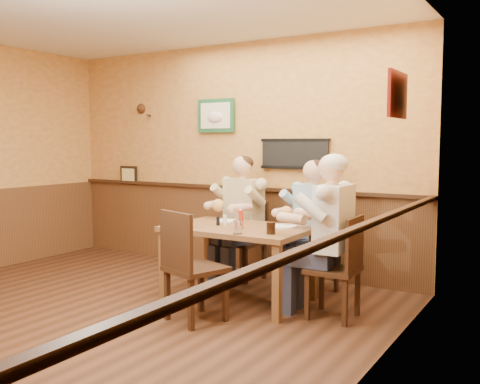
{
  "coord_description": "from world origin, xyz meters",
  "views": [
    {
      "loc": [
        3.61,
        -3.17,
        1.58
      ],
      "look_at": [
        0.9,
        1.25,
        1.1
      ],
      "focal_mm": 40.0,
      "sensor_mm": 36.0,
      "label": 1
    }
  ],
  "objects_px": {
    "water_glass_left": "(189,221)",
    "pepper_shaker": "(218,221)",
    "dining_table": "(238,236)",
    "chair_right_end": "(333,267)",
    "diner_tan_shirt": "(244,224)",
    "salt_shaker": "(225,220)",
    "chair_back_left": "(244,241)",
    "chair_back_right": "(314,251)",
    "cola_tumbler": "(271,228)",
    "diner_blue_polo": "(315,233)",
    "hot_sauce_bottle": "(241,218)",
    "chair_near_side": "(196,266)",
    "water_glass_mid": "(237,227)",
    "diner_white_elder": "(334,245)"
  },
  "relations": [
    {
      "from": "diner_tan_shirt",
      "to": "water_glass_mid",
      "type": "relative_size",
      "value": 10.24
    },
    {
      "from": "chair_back_left",
      "to": "cola_tumbler",
      "type": "height_order",
      "value": "chair_back_left"
    },
    {
      "from": "chair_back_right",
      "to": "diner_white_elder",
      "type": "distance_m",
      "value": 0.88
    },
    {
      "from": "chair_near_side",
      "to": "cola_tumbler",
      "type": "distance_m",
      "value": 0.76
    },
    {
      "from": "chair_near_side",
      "to": "diner_white_elder",
      "type": "xyz_separation_m",
      "value": [
        1.0,
        0.71,
        0.17
      ]
    },
    {
      "from": "diner_tan_shirt",
      "to": "pepper_shaker",
      "type": "height_order",
      "value": "diner_tan_shirt"
    },
    {
      "from": "chair_back_right",
      "to": "pepper_shaker",
      "type": "bearing_deg",
      "value": -116.99
    },
    {
      "from": "hot_sauce_bottle",
      "to": "chair_back_left",
      "type": "bearing_deg",
      "value": 119.49
    },
    {
      "from": "diner_blue_polo",
      "to": "hot_sauce_bottle",
      "type": "distance_m",
      "value": 0.92
    },
    {
      "from": "chair_back_left",
      "to": "hot_sauce_bottle",
      "type": "distance_m",
      "value": 1.06
    },
    {
      "from": "chair_back_left",
      "to": "diner_white_elder",
      "type": "xyz_separation_m",
      "value": [
        1.4,
        -0.76,
        0.21
      ]
    },
    {
      "from": "water_glass_mid",
      "to": "salt_shaker",
      "type": "height_order",
      "value": "water_glass_mid"
    },
    {
      "from": "chair_near_side",
      "to": "water_glass_mid",
      "type": "relative_size",
      "value": 7.9
    },
    {
      "from": "dining_table",
      "to": "pepper_shaker",
      "type": "distance_m",
      "value": 0.26
    },
    {
      "from": "hot_sauce_bottle",
      "to": "pepper_shaker",
      "type": "distance_m",
      "value": 0.31
    },
    {
      "from": "dining_table",
      "to": "chair_right_end",
      "type": "relative_size",
      "value": 1.5
    },
    {
      "from": "dining_table",
      "to": "water_glass_left",
      "type": "bearing_deg",
      "value": -136.43
    },
    {
      "from": "diner_white_elder",
      "to": "diner_blue_polo",
      "type": "bearing_deg",
      "value": -146.71
    },
    {
      "from": "chair_back_right",
      "to": "salt_shaker",
      "type": "bearing_deg",
      "value": -118.02
    },
    {
      "from": "chair_back_right",
      "to": "diner_blue_polo",
      "type": "height_order",
      "value": "diner_blue_polo"
    },
    {
      "from": "water_glass_mid",
      "to": "hot_sauce_bottle",
      "type": "height_order",
      "value": "hot_sauce_bottle"
    },
    {
      "from": "water_glass_left",
      "to": "pepper_shaker",
      "type": "height_order",
      "value": "water_glass_left"
    },
    {
      "from": "salt_shaker",
      "to": "dining_table",
      "type": "bearing_deg",
      "value": -5.47
    },
    {
      "from": "dining_table",
      "to": "chair_back_right",
      "type": "relative_size",
      "value": 1.59
    },
    {
      "from": "chair_right_end",
      "to": "salt_shaker",
      "type": "bearing_deg",
      "value": -93.04
    },
    {
      "from": "hot_sauce_bottle",
      "to": "pepper_shaker",
      "type": "height_order",
      "value": "hot_sauce_bottle"
    },
    {
      "from": "chair_back_right",
      "to": "chair_near_side",
      "type": "distance_m",
      "value": 1.49
    },
    {
      "from": "diner_tan_shirt",
      "to": "hot_sauce_bottle",
      "type": "xyz_separation_m",
      "value": [
        0.48,
        -0.85,
        0.21
      ]
    },
    {
      "from": "chair_back_right",
      "to": "chair_right_end",
      "type": "xyz_separation_m",
      "value": [
        0.48,
        -0.69,
        0.02
      ]
    },
    {
      "from": "dining_table",
      "to": "salt_shaker",
      "type": "xyz_separation_m",
      "value": [
        -0.17,
        0.02,
        0.14
      ]
    },
    {
      "from": "chair_back_left",
      "to": "salt_shaker",
      "type": "relative_size",
      "value": 8.96
    },
    {
      "from": "chair_back_right",
      "to": "diner_tan_shirt",
      "type": "xyz_separation_m",
      "value": [
        -0.92,
        0.07,
        0.2
      ]
    },
    {
      "from": "diner_tan_shirt",
      "to": "cola_tumbler",
      "type": "relative_size",
      "value": 11.9
    },
    {
      "from": "chair_back_left",
      "to": "salt_shaker",
      "type": "height_order",
      "value": "chair_back_left"
    },
    {
      "from": "diner_tan_shirt",
      "to": "cola_tumbler",
      "type": "height_order",
      "value": "diner_tan_shirt"
    },
    {
      "from": "water_glass_mid",
      "to": "diner_tan_shirt",
      "type": "bearing_deg",
      "value": 118.56
    },
    {
      "from": "diner_white_elder",
      "to": "hot_sauce_bottle",
      "type": "height_order",
      "value": "diner_white_elder"
    },
    {
      "from": "pepper_shaker",
      "to": "chair_back_left",
      "type": "bearing_deg",
      "value": 102.77
    },
    {
      "from": "dining_table",
      "to": "diner_blue_polo",
      "type": "relative_size",
      "value": 1.11
    },
    {
      "from": "chair_back_left",
      "to": "pepper_shaker",
      "type": "bearing_deg",
      "value": -68.61
    },
    {
      "from": "chair_back_right",
      "to": "salt_shaker",
      "type": "relative_size",
      "value": 8.77
    },
    {
      "from": "chair_back_right",
      "to": "hot_sauce_bottle",
      "type": "bearing_deg",
      "value": -100.89
    },
    {
      "from": "cola_tumbler",
      "to": "chair_back_left",
      "type": "bearing_deg",
      "value": 132.06
    },
    {
      "from": "water_glass_left",
      "to": "pepper_shaker",
      "type": "bearing_deg",
      "value": 63.4
    },
    {
      "from": "cola_tumbler",
      "to": "chair_right_end",
      "type": "bearing_deg",
      "value": 21.5
    },
    {
      "from": "chair_back_left",
      "to": "water_glass_left",
      "type": "distance_m",
      "value": 1.15
    },
    {
      "from": "cola_tumbler",
      "to": "diner_blue_polo",
      "type": "bearing_deg",
      "value": 87.44
    },
    {
      "from": "diner_white_elder",
      "to": "water_glass_left",
      "type": "xyz_separation_m",
      "value": [
        -1.37,
        -0.33,
        0.15
      ]
    },
    {
      "from": "cola_tumbler",
      "to": "hot_sauce_bottle",
      "type": "height_order",
      "value": "hot_sauce_bottle"
    },
    {
      "from": "chair_back_left",
      "to": "salt_shaker",
      "type": "xyz_separation_m",
      "value": [
        0.22,
        -0.74,
        0.35
      ]
    }
  ]
}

